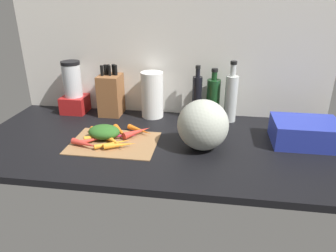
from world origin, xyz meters
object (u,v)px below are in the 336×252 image
(carrot_0, at_px, (113,143))
(bottle_2, at_px, (231,97))
(carrot_10, at_px, (120,136))
(carrot_6, at_px, (140,130))
(blender_appliance, at_px, (73,91))
(carrot_4, at_px, (120,145))
(paper_towel_roll, at_px, (152,95))
(bottle_0, at_px, (197,97))
(knife_block, at_px, (111,94))
(cutting_board, at_px, (114,142))
(carrot_3, at_px, (137,132))
(carrot_5, at_px, (96,137))
(carrot_9, at_px, (85,144))
(bottle_1, at_px, (213,98))
(carrot_2, at_px, (115,142))
(carrot_7, at_px, (121,132))
(dish_rack, at_px, (305,132))
(carrot_8, at_px, (93,140))
(winter_squash, at_px, (203,125))
(carrot_1, at_px, (99,132))

(carrot_0, distance_m, bottle_2, 0.66)
(carrot_10, bearing_deg, carrot_0, -95.92)
(carrot_6, relative_size, blender_appliance, 0.49)
(carrot_4, bearing_deg, paper_towel_roll, 81.10)
(carrot_0, height_order, blender_appliance, blender_appliance)
(carrot_10, xyz_separation_m, bottle_0, (0.33, 0.33, 0.10))
(knife_block, relative_size, paper_towel_roll, 1.12)
(cutting_board, height_order, carrot_3, carrot_3)
(carrot_5, relative_size, carrot_9, 0.74)
(bottle_1, bearing_deg, carrot_2, -135.67)
(carrot_2, distance_m, knife_block, 0.43)
(cutting_board, bearing_deg, carrot_6, 50.57)
(carrot_2, distance_m, carrot_7, 0.10)
(carrot_0, xyz_separation_m, carrot_9, (-0.12, -0.03, 0.00))
(carrot_2, xyz_separation_m, carrot_5, (-0.10, 0.04, -0.00))
(carrot_7, xyz_separation_m, bottle_0, (0.34, 0.30, 0.10))
(carrot_5, bearing_deg, carrot_2, -19.02)
(carrot_6, bearing_deg, carrot_5, -149.10)
(blender_appliance, bearing_deg, carrot_6, -29.43)
(carrot_7, relative_size, dish_rack, 0.49)
(cutting_board, relative_size, carrot_8, 3.19)
(paper_towel_roll, relative_size, dish_rack, 0.86)
(carrot_4, height_order, bottle_0, bottle_0)
(carrot_5, xyz_separation_m, bottle_1, (0.52, 0.37, 0.09))
(carrot_3, relative_size, blender_appliance, 0.52)
(carrot_5, bearing_deg, carrot_7, 32.92)
(winter_squash, relative_size, bottle_0, 0.77)
(carrot_3, height_order, bottle_1, bottle_1)
(paper_towel_roll, bearing_deg, carrot_9, -117.04)
(carrot_10, distance_m, winter_squash, 0.39)
(carrot_9, distance_m, carrot_10, 0.17)
(bottle_0, distance_m, dish_rack, 0.56)
(carrot_7, height_order, blender_appliance, blender_appliance)
(bottle_0, bearing_deg, blender_appliance, -179.44)
(carrot_10, relative_size, winter_squash, 0.73)
(carrot_7, relative_size, blender_appliance, 0.48)
(carrot_4, bearing_deg, carrot_2, 140.82)
(carrot_10, xyz_separation_m, paper_towel_roll, (0.09, 0.32, 0.10))
(carrot_3, bearing_deg, carrot_8, -150.54)
(carrot_2, distance_m, carrot_3, 0.14)
(carrot_9, relative_size, paper_towel_roll, 0.57)
(carrot_1, bearing_deg, carrot_0, -45.91)
(carrot_0, xyz_separation_m, knife_block, (-0.13, 0.40, 0.10))
(carrot_3, xyz_separation_m, carrot_6, (0.01, 0.03, -0.00))
(carrot_5, xyz_separation_m, carrot_7, (0.10, 0.07, 0.00))
(carrot_9, distance_m, dish_rack, 0.98)
(carrot_3, bearing_deg, blender_appliance, 147.37)
(blender_appliance, bearing_deg, carrot_8, -56.60)
(cutting_board, xyz_separation_m, carrot_9, (-0.11, -0.07, 0.02))
(blender_appliance, bearing_deg, cutting_board, -46.67)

